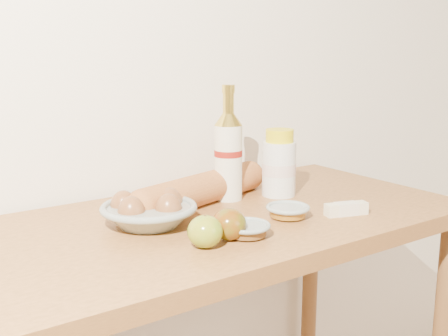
{
  "coord_description": "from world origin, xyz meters",
  "views": [
    {
      "loc": [
        -0.7,
        0.15,
        1.28
      ],
      "look_at": [
        0.0,
        1.15,
        1.02
      ],
      "focal_mm": 45.0,
      "sensor_mm": 36.0,
      "label": 1
    }
  ],
  "objects_px": {
    "bourbon_bottle": "(228,154)",
    "egg_bowl": "(149,212)",
    "cream_bottle": "(279,165)",
    "baguette": "(202,189)",
    "table": "(217,267)"
  },
  "relations": [
    {
      "from": "table",
      "to": "bourbon_bottle",
      "type": "height_order",
      "value": "bourbon_bottle"
    },
    {
      "from": "table",
      "to": "baguette",
      "type": "distance_m",
      "value": 0.2
    },
    {
      "from": "bourbon_bottle",
      "to": "baguette",
      "type": "xyz_separation_m",
      "value": [
        -0.08,
        -0.0,
        -0.08
      ]
    },
    {
      "from": "bourbon_bottle",
      "to": "egg_bowl",
      "type": "height_order",
      "value": "bourbon_bottle"
    },
    {
      "from": "cream_bottle",
      "to": "baguette",
      "type": "height_order",
      "value": "cream_bottle"
    },
    {
      "from": "bourbon_bottle",
      "to": "baguette",
      "type": "height_order",
      "value": "bourbon_bottle"
    },
    {
      "from": "table",
      "to": "bourbon_bottle",
      "type": "distance_m",
      "value": 0.29
    },
    {
      "from": "cream_bottle",
      "to": "egg_bowl",
      "type": "relative_size",
      "value": 0.65
    },
    {
      "from": "table",
      "to": "cream_bottle",
      "type": "distance_m",
      "value": 0.32
    },
    {
      "from": "bourbon_bottle",
      "to": "baguette",
      "type": "distance_m",
      "value": 0.11
    },
    {
      "from": "bourbon_bottle",
      "to": "egg_bowl",
      "type": "relative_size",
      "value": 1.08
    },
    {
      "from": "egg_bowl",
      "to": "bourbon_bottle",
      "type": "bearing_deg",
      "value": 15.7
    },
    {
      "from": "bourbon_bottle",
      "to": "cream_bottle",
      "type": "distance_m",
      "value": 0.14
    },
    {
      "from": "table",
      "to": "egg_bowl",
      "type": "bearing_deg",
      "value": 168.08
    },
    {
      "from": "table",
      "to": "baguette",
      "type": "height_order",
      "value": "baguette"
    }
  ]
}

